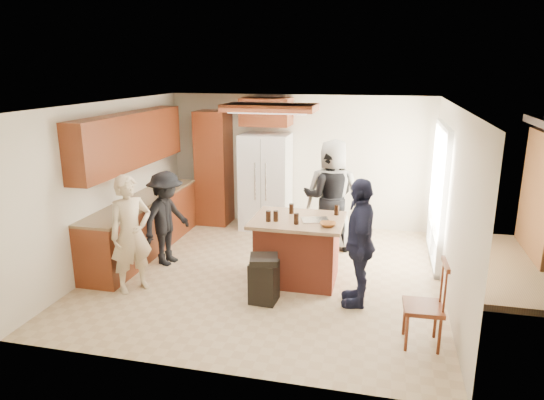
% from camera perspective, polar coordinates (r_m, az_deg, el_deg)
% --- Properties ---
extents(person_front_left, '(0.71, 0.73, 1.62)m').
position_cam_1_polar(person_front_left, '(6.82, -16.27, -3.87)').
color(person_front_left, tan).
rests_on(person_front_left, ground).
extents(person_behind_left, '(0.92, 0.62, 1.80)m').
position_cam_1_polar(person_behind_left, '(8.14, 6.70, 0.37)').
color(person_behind_left, black).
rests_on(person_behind_left, ground).
extents(person_behind_right, '(0.93, 0.62, 1.86)m').
position_cam_1_polar(person_behind_right, '(8.14, 7.15, 0.61)').
color(person_behind_right, gray).
rests_on(person_behind_right, ground).
extents(person_side_right, '(0.58, 1.02, 1.68)m').
position_cam_1_polar(person_side_right, '(6.26, 10.25, -4.94)').
color(person_side_right, '#1B1E37').
rests_on(person_side_right, ground).
extents(person_counter, '(0.67, 1.03, 1.47)m').
position_cam_1_polar(person_counter, '(7.65, -12.31, -2.12)').
color(person_counter, black).
rests_on(person_counter, ground).
extents(left_cabinetry, '(0.64, 3.00, 2.30)m').
position_cam_1_polar(left_cabinetry, '(8.17, -15.35, 0.41)').
color(left_cabinetry, maroon).
rests_on(left_cabinetry, ground).
extents(back_wall_units, '(1.80, 0.60, 2.45)m').
position_cam_1_polar(back_wall_units, '(9.34, -5.34, 5.37)').
color(back_wall_units, maroon).
rests_on(back_wall_units, ground).
extents(refrigerator, '(0.90, 0.76, 1.80)m').
position_cam_1_polar(refrigerator, '(9.14, -0.76, 2.16)').
color(refrigerator, white).
rests_on(refrigerator, ground).
extents(kitchen_island, '(1.28, 1.03, 0.93)m').
position_cam_1_polar(kitchen_island, '(6.97, 3.03, -5.77)').
color(kitchen_island, '#983B27').
rests_on(kitchen_island, ground).
extents(island_items, '(0.99, 0.71, 0.15)m').
position_cam_1_polar(island_items, '(6.69, 4.40, -2.19)').
color(island_items, silver).
rests_on(island_items, kitchen_island).
extents(trash_bin, '(0.43, 0.43, 0.63)m').
position_cam_1_polar(trash_bin, '(6.40, -0.95, -9.25)').
color(trash_bin, black).
rests_on(trash_bin, ground).
extents(spindle_chair, '(0.44, 0.44, 0.99)m').
position_cam_1_polar(spindle_chair, '(5.67, 17.57, -11.93)').
color(spindle_chair, maroon).
rests_on(spindle_chair, ground).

